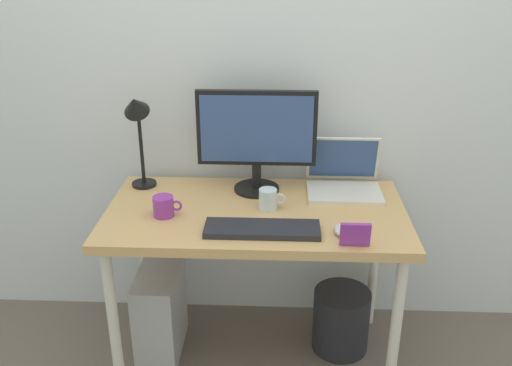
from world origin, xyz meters
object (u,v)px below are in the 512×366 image
desk (256,225)px  computer_tower (160,312)px  mouse (342,230)px  wastebasket (341,320)px  photo_frame (355,234)px  keyboard (262,229)px  monitor (257,135)px  laptop (344,178)px  coffee_mug (164,206)px  desk_lamp (137,120)px  glass_cup (268,199)px

desk → computer_tower: size_ratio=2.94×
mouse → wastebasket: 0.67m
mouse → photo_frame: bearing=-67.0°
desk → keyboard: bearing=-80.5°
monitor → laptop: (0.38, 0.02, -0.20)m
monitor → coffee_mug: bearing=-143.0°
keyboard → mouse: 0.30m
photo_frame → computer_tower: bearing=159.4°
desk_lamp → keyboard: (0.55, -0.39, -0.31)m
photo_frame → wastebasket: bearing=86.6°
photo_frame → glass_cup: bearing=137.5°
laptop → photo_frame: 0.50m
coffee_mug → glass_cup: bearing=10.9°
photo_frame → wastebasket: 0.74m
mouse → wastebasket: (0.06, 0.27, -0.61)m
computer_tower → photo_frame: bearing=-20.6°
desk → wastebasket: desk is taller
computer_tower → wastebasket: 0.83m
glass_cup → computer_tower: glass_cup is taller
laptop → desk_lamp: size_ratio=0.71×
coffee_mug → photo_frame: photo_frame is taller
monitor → mouse: size_ratio=5.70×
laptop → coffee_mug: laptop is taller
desk → mouse: bearing=-30.5°
mouse → coffee_mug: 0.71m
laptop → glass_cup: (-0.33, -0.21, -0.01)m
laptop → desk_lamp: bearing=-179.0°
laptop → computer_tower: laptop is taller
coffee_mug → desk: bearing=11.2°
coffee_mug → photo_frame: bearing=-16.1°
monitor → coffee_mug: monitor is taller
laptop → keyboard: laptop is taller
photo_frame → computer_tower: (-0.81, 0.30, -0.58)m
desk → computer_tower: bearing=177.6°
keyboard → mouse: (0.30, -0.00, 0.01)m
coffee_mug → photo_frame: size_ratio=1.08×
glass_cup → photo_frame: bearing=-42.5°
desk → glass_cup: size_ratio=11.34×
desk_lamp → photo_frame: size_ratio=4.09×
glass_cup → mouse: bearing=-35.8°
monitor → computer_tower: bearing=-157.3°
laptop → wastebasket: 0.67m
keyboard → mouse: size_ratio=4.89×
glass_cup → wastebasket: (0.34, 0.07, -0.64)m
laptop → wastebasket: bearing=-84.7°
desk → coffee_mug: size_ratio=10.43×
wastebasket → desk: bearing=-169.4°
keyboard → wastebasket: (0.36, 0.26, -0.61)m
laptop → photo_frame: (-0.01, -0.50, -0.01)m
laptop → coffee_mug: bearing=-158.9°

